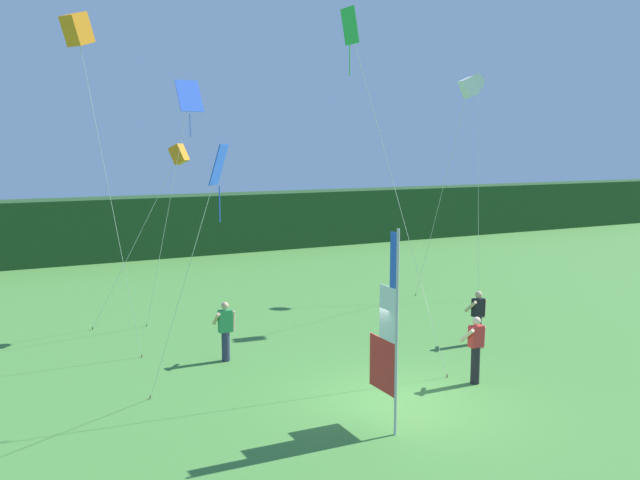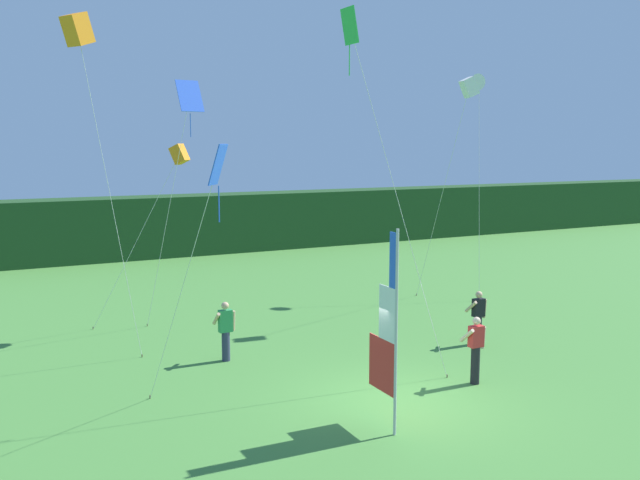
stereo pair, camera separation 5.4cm
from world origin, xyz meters
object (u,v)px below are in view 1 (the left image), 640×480
(kite_orange_box_4, at_px, (178,155))
(kite_white_box_5, at_px, (468,89))
(banner_flag, at_px, (389,334))
(person_mid_field, at_px, (225,330))
(person_far_left, at_px, (476,348))
(kite_white_delta_3, at_px, (478,84))
(person_near_banner, at_px, (478,316))
(kite_orange_box_0, at_px, (77,31))
(kite_blue_diamond_1, at_px, (215,179))
(kite_green_diamond_2, at_px, (357,51))
(kite_blue_diamond_6, at_px, (188,106))

(kite_orange_box_4, distance_m, kite_white_box_5, 9.80)
(banner_flag, xyz_separation_m, person_mid_field, (-1.46, 5.80, -1.14))
(banner_flag, relative_size, person_far_left, 2.50)
(kite_white_delta_3, relative_size, kite_orange_box_4, 1.47)
(person_near_banner, distance_m, kite_white_box_5, 7.82)
(kite_orange_box_0, bearing_deg, kite_white_box_5, 1.35)
(person_near_banner, bearing_deg, kite_blue_diamond_1, -163.71)
(banner_flag, height_order, person_mid_field, banner_flag)
(kite_white_delta_3, bearing_deg, person_far_left, -129.10)
(person_far_left, bearing_deg, kite_green_diamond_2, 153.99)
(kite_blue_diamond_1, bearing_deg, banner_flag, -24.24)
(kite_orange_box_0, height_order, kite_blue_diamond_6, kite_orange_box_0)
(kite_green_diamond_2, bearing_deg, person_far_left, -26.01)
(person_far_left, bearing_deg, banner_flag, -158.45)
(kite_green_diamond_2, height_order, kite_orange_box_4, kite_green_diamond_2)
(kite_white_delta_3, distance_m, kite_white_box_5, 4.34)
(person_mid_field, distance_m, kite_green_diamond_2, 8.03)
(person_near_banner, distance_m, person_mid_field, 7.34)
(kite_blue_diamond_6, bearing_deg, kite_green_diamond_2, -71.36)
(kite_blue_diamond_6, bearing_deg, person_mid_field, -90.85)
(person_mid_field, xyz_separation_m, kite_blue_diamond_6, (0.05, 3.19, 6.10))
(kite_blue_diamond_1, distance_m, kite_white_box_5, 12.52)
(kite_orange_box_4, bearing_deg, person_mid_field, -89.65)
(kite_orange_box_0, xyz_separation_m, kite_orange_box_4, (3.26, 2.99, -3.11))
(kite_green_diamond_2, distance_m, kite_white_delta_3, 12.57)
(person_mid_field, bearing_deg, kite_blue_diamond_1, -110.61)
(banner_flag, bearing_deg, kite_white_box_5, 43.22)
(person_near_banner, relative_size, kite_blue_diamond_6, 0.20)
(kite_green_diamond_2, bearing_deg, kite_orange_box_0, 141.92)
(kite_white_delta_3, distance_m, kite_blue_diamond_6, 12.23)
(person_near_banner, bearing_deg, kite_white_delta_3, 51.63)
(kite_white_box_5, relative_size, kite_blue_diamond_6, 1.04)
(person_far_left, height_order, kite_blue_diamond_6, kite_blue_diamond_6)
(person_near_banner, bearing_deg, kite_orange_box_0, 164.10)
(person_mid_field, height_order, kite_orange_box_4, kite_orange_box_4)
(kite_orange_box_4, bearing_deg, kite_white_delta_3, 1.87)
(person_near_banner, relative_size, kite_white_box_5, 0.20)
(banner_flag, xyz_separation_m, person_far_left, (3.39, 1.34, -1.11))
(kite_orange_box_4, bearing_deg, banner_flag, -81.48)
(person_near_banner, height_order, kite_orange_box_0, kite_orange_box_0)
(person_near_banner, height_order, kite_orange_box_4, kite_orange_box_4)
(person_mid_field, distance_m, person_far_left, 6.59)
(person_far_left, bearing_deg, kite_blue_diamond_1, 179.44)
(kite_white_delta_3, bearing_deg, banner_flag, -136.00)
(person_far_left, height_order, kite_orange_box_0, kite_orange_box_0)
(person_mid_field, relative_size, kite_white_box_5, 0.20)
(banner_flag, relative_size, kite_blue_diamond_6, 0.54)
(kite_orange_box_0, relative_size, kite_blue_diamond_1, 1.56)
(kite_white_box_5, bearing_deg, banner_flag, -136.78)
(person_near_banner, relative_size, kite_orange_box_4, 0.27)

